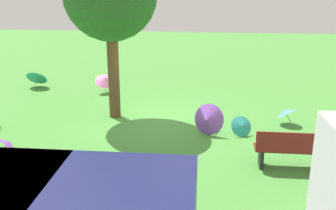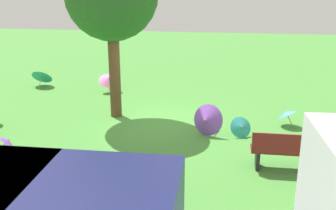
{
  "view_description": "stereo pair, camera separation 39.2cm",
  "coord_description": "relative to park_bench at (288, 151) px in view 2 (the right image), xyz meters",
  "views": [
    {
      "loc": [
        -1.64,
        11.15,
        4.11
      ],
      "look_at": [
        -0.52,
        0.25,
        0.6
      ],
      "focal_mm": 43.2,
      "sensor_mm": 36.0,
      "label": 1
    },
    {
      "loc": [
        -2.03,
        11.1,
        4.11
      ],
      "look_at": [
        -0.52,
        0.25,
        0.6
      ],
      "focal_mm": 43.2,
      "sensor_mm": 36.0,
      "label": 2
    }
  ],
  "objects": [
    {
      "name": "parasol_teal_1",
      "position": [
        0.94,
        -1.87,
        -0.19
      ],
      "size": [
        0.69,
        0.64,
        0.55
      ],
      "color": "tan",
      "rests_on": "ground"
    },
    {
      "name": "parasol_purple_0",
      "position": [
        1.86,
        -1.84,
        -0.03
      ],
      "size": [
        0.93,
        0.84,
        0.87
      ],
      "color": "tan",
      "rests_on": "ground"
    },
    {
      "name": "parasol_pink_0",
      "position": [
        5.62,
        -5.58,
        0.05
      ],
      "size": [
        0.95,
        0.95,
        0.77
      ],
      "color": "tan",
      "rests_on": "ground"
    },
    {
      "name": "park_bench",
      "position": [
        0.0,
        0.0,
        0.0
      ],
      "size": [
        1.6,
        0.48,
        0.9
      ],
      "color": "maroon",
      "rests_on": "ground"
    },
    {
      "name": "parasol_blue_0",
      "position": [
        -0.36,
        -2.87,
        -0.08
      ],
      "size": [
        0.77,
        0.78,
        0.58
      ],
      "color": "tan",
      "rests_on": "ground"
    },
    {
      "name": "parasol_teal_2",
      "position": [
        8.42,
        -6.08,
        -0.03
      ],
      "size": [
        0.81,
        0.79,
        0.78
      ],
      "color": "tan",
      "rests_on": "ground"
    },
    {
      "name": "parasol_purple_1",
      "position": [
        6.58,
        -0.03,
        -0.16
      ],
      "size": [
        0.72,
        0.72,
        0.54
      ],
      "color": "tan",
      "rests_on": "ground"
    },
    {
      "name": "ground",
      "position": [
        3.51,
        -2.75,
        -0.47
      ],
      "size": [
        40.0,
        40.0,
        0.0
      ],
      "primitive_type": "plane",
      "color": "#478C38"
    }
  ]
}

